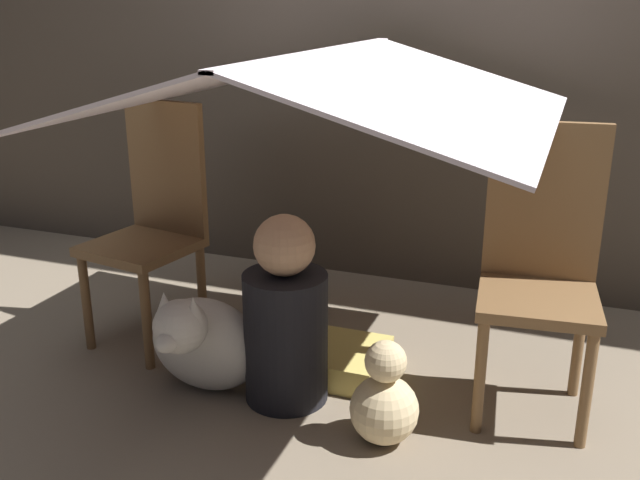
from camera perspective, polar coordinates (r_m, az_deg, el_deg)
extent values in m
plane|color=gray|center=(2.50, -1.80, -12.90)|extent=(8.80, 8.80, 0.00)
cube|color=#4C4238|center=(3.33, 6.57, 17.53)|extent=(7.00, 0.05, 2.50)
cylinder|color=brown|center=(2.92, -18.18, -4.79)|extent=(0.04, 0.04, 0.39)
cylinder|color=brown|center=(2.70, -13.71, -6.28)|extent=(0.04, 0.04, 0.39)
cylinder|color=brown|center=(3.12, -13.88, -2.89)|extent=(0.04, 0.04, 0.39)
cylinder|color=brown|center=(2.91, -9.41, -4.11)|extent=(0.04, 0.04, 0.39)
cube|color=brown|center=(2.83, -14.13, -0.52)|extent=(0.43, 0.43, 0.04)
cube|color=brown|center=(2.88, -12.19, 5.71)|extent=(0.37, 0.10, 0.52)
cylinder|color=brown|center=(2.32, 12.67, -10.65)|extent=(0.04, 0.04, 0.39)
cylinder|color=brown|center=(2.33, 20.56, -11.21)|extent=(0.04, 0.04, 0.39)
cylinder|color=brown|center=(2.60, 13.00, -7.31)|extent=(0.04, 0.04, 0.39)
cylinder|color=brown|center=(2.61, 19.98, -7.83)|extent=(0.04, 0.04, 0.39)
cube|color=brown|center=(2.37, 17.03, -4.63)|extent=(0.41, 0.41, 0.04)
cube|color=brown|center=(2.44, 17.54, 2.96)|extent=(0.37, 0.07, 0.52)
cube|color=silver|center=(2.50, -8.14, 12.53)|extent=(0.74, 1.48, 0.22)
cube|color=silver|center=(2.25, 9.04, 11.81)|extent=(0.74, 1.48, 0.22)
cube|color=silver|center=(2.34, 0.00, 14.85)|extent=(0.04, 1.48, 0.01)
cylinder|color=black|center=(2.43, -2.74, -7.78)|extent=(0.28, 0.28, 0.46)
sphere|color=tan|center=(2.30, -2.87, -0.42)|extent=(0.20, 0.20, 0.20)
ellipsoid|color=silver|center=(2.54, -9.09, -8.22)|extent=(0.42, 0.21, 0.34)
sphere|color=silver|center=(2.36, -11.10, -6.80)|extent=(0.18, 0.18, 0.18)
ellipsoid|color=silver|center=(2.31, -12.12, -8.00)|extent=(0.07, 0.09, 0.06)
cone|color=silver|center=(2.36, -12.34, -5.00)|extent=(0.06, 0.06, 0.08)
cone|color=silver|center=(2.31, -10.06, -5.42)|extent=(0.06, 0.06, 0.08)
cube|color=#E5CC66|center=(2.68, 0.74, -9.41)|extent=(0.41, 0.33, 0.10)
sphere|color=beige|center=(2.27, 5.15, -13.37)|extent=(0.22, 0.22, 0.22)
sphere|color=beige|center=(2.19, 5.28, -9.65)|extent=(0.13, 0.13, 0.13)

